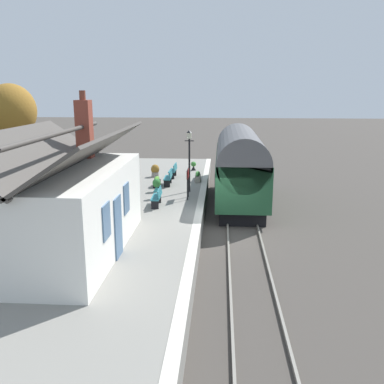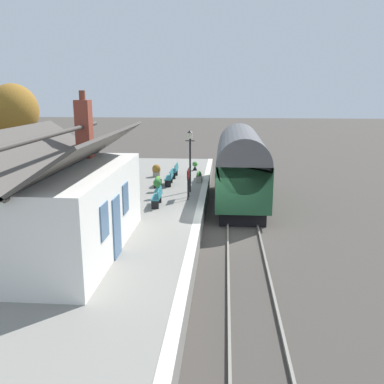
% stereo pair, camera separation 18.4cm
% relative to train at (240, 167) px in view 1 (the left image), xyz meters
% --- Properties ---
extents(ground_plane, '(160.00, 160.00, 0.00)m').
position_rel_train_xyz_m(ground_plane, '(-5.48, 0.90, -2.22)').
color(ground_plane, '#423D38').
extents(platform, '(32.00, 6.73, 0.92)m').
position_rel_train_xyz_m(platform, '(-5.48, 5.26, -1.76)').
color(platform, gray).
rests_on(platform, ground).
extents(platform_edge_coping, '(32.00, 0.36, 0.02)m').
position_rel_train_xyz_m(platform_edge_coping, '(-5.48, 2.08, -1.29)').
color(platform_edge_coping, beige).
rests_on(platform_edge_coping, platform).
extents(rail_near, '(52.00, 0.08, 0.14)m').
position_rel_train_xyz_m(rail_near, '(-5.48, -0.72, -2.15)').
color(rail_near, gray).
rests_on(rail_near, ground).
extents(rail_far, '(52.00, 0.08, 0.14)m').
position_rel_train_xyz_m(rail_far, '(-5.48, 0.72, -2.15)').
color(rail_far, gray).
rests_on(rail_far, ground).
extents(train, '(9.21, 2.73, 4.32)m').
position_rel_train_xyz_m(train, '(0.00, 0.00, 0.00)').
color(train, black).
rests_on(train, ground).
extents(station_building, '(8.11, 4.04, 5.56)m').
position_rel_train_xyz_m(station_building, '(-10.07, 6.46, 0.30)').
color(station_building, white).
rests_on(station_building, platform).
extents(bench_mid_platform, '(1.41, 0.45, 0.88)m').
position_rel_train_xyz_m(bench_mid_platform, '(2.96, 4.14, -0.82)').
color(bench_mid_platform, '#26727F').
rests_on(bench_mid_platform, platform).
extents(bench_by_lamp, '(1.41, 0.48, 0.88)m').
position_rel_train_xyz_m(bench_by_lamp, '(0.70, 4.18, -0.82)').
color(bench_by_lamp, '#26727F').
rests_on(bench_by_lamp, platform).
extents(bench_platform_end, '(1.41, 0.48, 0.88)m').
position_rel_train_xyz_m(bench_platform_end, '(-3.95, 4.18, -0.82)').
color(bench_platform_end, '#26727F').
rests_on(bench_platform_end, platform).
extents(planter_by_door, '(0.46, 0.46, 0.75)m').
position_rel_train_xyz_m(planter_by_door, '(-1.03, 4.65, -0.92)').
color(planter_by_door, teal).
rests_on(planter_by_door, platform).
extents(planter_edge_near, '(0.91, 0.32, 0.63)m').
position_rel_train_xyz_m(planter_edge_near, '(1.85, 2.50, -0.99)').
color(planter_edge_near, gray).
rests_on(planter_edge_near, platform).
extents(planter_corner_building, '(1.01, 0.32, 0.60)m').
position_rel_train_xyz_m(planter_corner_building, '(0.29, 4.84, -1.01)').
color(planter_corner_building, black).
rests_on(planter_corner_building, platform).
extents(planter_edge_far, '(0.37, 0.37, 0.65)m').
position_rel_train_xyz_m(planter_edge_far, '(5.52, 3.01, -0.98)').
color(planter_edge_far, black).
rests_on(planter_edge_far, platform).
extents(planter_bench_left, '(0.54, 0.54, 0.81)m').
position_rel_train_xyz_m(planter_bench_left, '(3.12, 5.37, -0.89)').
color(planter_bench_left, gray).
rests_on(planter_bench_left, platform).
extents(planter_under_sign, '(1.00, 0.32, 0.58)m').
position_rel_train_xyz_m(planter_under_sign, '(1.42, 7.27, -1.02)').
color(planter_under_sign, '#9E5138').
rests_on(planter_under_sign, platform).
extents(lamp_post_platform, '(0.32, 0.50, 3.43)m').
position_rel_train_xyz_m(lamp_post_platform, '(-0.88, 2.83, 1.12)').
color(lamp_post_platform, black).
rests_on(lamp_post_platform, platform).
extents(station_sign_board, '(0.96, 0.06, 1.57)m').
position_rel_train_xyz_m(station_sign_board, '(-2.40, 2.80, -0.11)').
color(station_sign_board, black).
rests_on(station_sign_board, platform).
extents(tree_far_left, '(3.65, 3.63, 6.92)m').
position_rel_train_xyz_m(tree_far_left, '(6.56, 16.44, 2.74)').
color(tree_far_left, '#4C3828').
rests_on(tree_far_left, ground).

